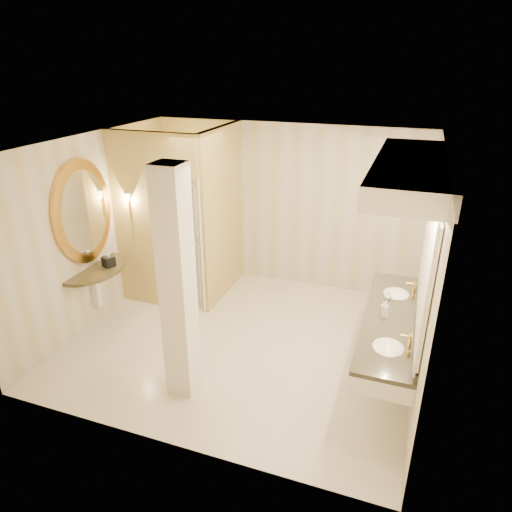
# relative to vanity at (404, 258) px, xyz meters

# --- Properties ---
(floor) EXTENTS (4.50, 4.50, 0.00)m
(floor) POSITION_rel_vanity_xyz_m (-1.98, 0.21, -1.63)
(floor) COLOR beige
(floor) RESTS_ON ground
(ceiling) EXTENTS (4.50, 4.50, 0.00)m
(ceiling) POSITION_rel_vanity_xyz_m (-1.98, 0.21, 1.07)
(ceiling) COLOR white
(ceiling) RESTS_ON wall_back
(wall_back) EXTENTS (4.50, 0.02, 2.70)m
(wall_back) POSITION_rel_vanity_xyz_m (-1.98, 2.21, -0.28)
(wall_back) COLOR beige
(wall_back) RESTS_ON floor
(wall_front) EXTENTS (4.50, 0.02, 2.70)m
(wall_front) POSITION_rel_vanity_xyz_m (-1.98, -1.79, -0.28)
(wall_front) COLOR beige
(wall_front) RESTS_ON floor
(wall_left) EXTENTS (0.02, 4.00, 2.70)m
(wall_left) POSITION_rel_vanity_xyz_m (-4.23, 0.21, -0.28)
(wall_left) COLOR beige
(wall_left) RESTS_ON floor
(wall_right) EXTENTS (0.02, 4.00, 2.70)m
(wall_right) POSITION_rel_vanity_xyz_m (0.27, 0.21, -0.28)
(wall_right) COLOR beige
(wall_right) RESTS_ON floor
(toilet_closet) EXTENTS (1.50, 1.55, 2.70)m
(toilet_closet) POSITION_rel_vanity_xyz_m (-3.11, 1.17, -0.24)
(toilet_closet) COLOR tan
(toilet_closet) RESTS_ON floor
(wall_sconce) EXTENTS (0.14, 0.14, 0.42)m
(wall_sconce) POSITION_rel_vanity_xyz_m (-3.90, 0.64, 0.10)
(wall_sconce) COLOR gold
(wall_sconce) RESTS_ON toilet_closet
(vanity) EXTENTS (0.75, 2.48, 2.09)m
(vanity) POSITION_rel_vanity_xyz_m (0.00, 0.00, 0.00)
(vanity) COLOR white
(vanity) RESTS_ON floor
(console_shelf) EXTENTS (1.11, 1.11, 2.01)m
(console_shelf) POSITION_rel_vanity_xyz_m (-4.19, -0.03, -0.28)
(console_shelf) COLOR black
(console_shelf) RESTS_ON floor
(pillar) EXTENTS (0.31, 0.31, 2.70)m
(pillar) POSITION_rel_vanity_xyz_m (-2.27, -0.96, -0.28)
(pillar) COLOR white
(pillar) RESTS_ON floor
(tissue_box) EXTENTS (0.19, 0.19, 0.15)m
(tissue_box) POSITION_rel_vanity_xyz_m (-3.97, 0.09, -0.68)
(tissue_box) COLOR black
(tissue_box) RESTS_ON console_shelf
(toilet) EXTENTS (0.43, 0.72, 0.72)m
(toilet) POSITION_rel_vanity_xyz_m (-3.34, 1.64, -1.27)
(toilet) COLOR white
(toilet) RESTS_ON floor
(soap_bottle_a) EXTENTS (0.06, 0.06, 0.12)m
(soap_bottle_a) POSITION_rel_vanity_xyz_m (-0.15, 0.10, -0.69)
(soap_bottle_a) COLOR beige
(soap_bottle_a) RESTS_ON vanity
(soap_bottle_b) EXTENTS (0.11, 0.11, 0.12)m
(soap_bottle_b) POSITION_rel_vanity_xyz_m (-0.12, 0.41, -0.69)
(soap_bottle_b) COLOR silver
(soap_bottle_b) RESTS_ON vanity
(soap_bottle_c) EXTENTS (0.09, 0.09, 0.22)m
(soap_bottle_c) POSITION_rel_vanity_xyz_m (-0.12, -0.03, -0.65)
(soap_bottle_c) COLOR #C6B28C
(soap_bottle_c) RESTS_ON vanity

